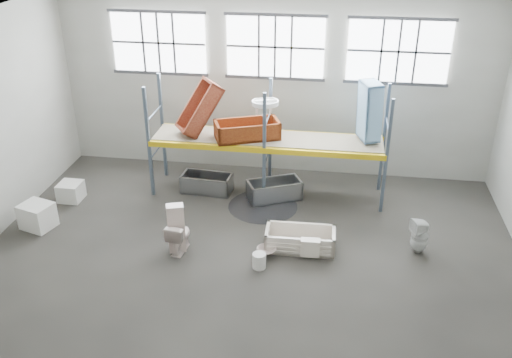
% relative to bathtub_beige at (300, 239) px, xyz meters
% --- Properties ---
extents(floor, '(12.00, 10.00, 0.10)m').
position_rel_bathtub_beige_xyz_m(floor, '(-1.10, -0.94, -0.28)').
color(floor, '#47433D').
rests_on(floor, ground).
extents(ceiling, '(12.00, 10.00, 0.10)m').
position_rel_bathtub_beige_xyz_m(ceiling, '(-1.10, -0.94, 4.82)').
color(ceiling, silver).
rests_on(ceiling, ground).
extents(wall_back, '(12.00, 0.10, 5.00)m').
position_rel_bathtub_beige_xyz_m(wall_back, '(-1.10, 4.11, 2.27)').
color(wall_back, '#9C9C90').
rests_on(wall_back, ground).
extents(wall_front, '(12.00, 0.10, 5.00)m').
position_rel_bathtub_beige_xyz_m(wall_front, '(-1.10, -5.99, 2.27)').
color(wall_front, '#B4B3A7').
rests_on(wall_front, ground).
extents(window_left, '(2.60, 0.04, 1.60)m').
position_rel_bathtub_beige_xyz_m(window_left, '(-4.30, 4.00, 3.37)').
color(window_left, white).
rests_on(window_left, wall_back).
extents(window_mid, '(2.60, 0.04, 1.60)m').
position_rel_bathtub_beige_xyz_m(window_mid, '(-1.10, 4.00, 3.37)').
color(window_mid, white).
rests_on(window_mid, wall_back).
extents(window_right, '(2.60, 0.04, 1.60)m').
position_rel_bathtub_beige_xyz_m(window_right, '(2.10, 4.00, 3.37)').
color(window_right, white).
rests_on(window_right, wall_back).
extents(rack_upright_la, '(0.08, 0.08, 3.00)m').
position_rel_bathtub_beige_xyz_m(rack_upright_la, '(-4.10, 1.96, 1.27)').
color(rack_upright_la, slate).
rests_on(rack_upright_la, floor).
extents(rack_upright_lb, '(0.08, 0.08, 3.00)m').
position_rel_bathtub_beige_xyz_m(rack_upright_lb, '(-4.10, 3.16, 1.27)').
color(rack_upright_lb, slate).
rests_on(rack_upright_lb, floor).
extents(rack_upright_ma, '(0.08, 0.08, 3.00)m').
position_rel_bathtub_beige_xyz_m(rack_upright_ma, '(-1.10, 1.96, 1.27)').
color(rack_upright_ma, slate).
rests_on(rack_upright_ma, floor).
extents(rack_upright_mb, '(0.08, 0.08, 3.00)m').
position_rel_bathtub_beige_xyz_m(rack_upright_mb, '(-1.10, 3.16, 1.27)').
color(rack_upright_mb, slate).
rests_on(rack_upright_mb, floor).
extents(rack_upright_ra, '(0.08, 0.08, 3.00)m').
position_rel_bathtub_beige_xyz_m(rack_upright_ra, '(1.90, 1.96, 1.27)').
color(rack_upright_ra, slate).
rests_on(rack_upright_ra, floor).
extents(rack_upright_rb, '(0.08, 0.08, 3.00)m').
position_rel_bathtub_beige_xyz_m(rack_upright_rb, '(1.90, 3.16, 1.27)').
color(rack_upright_rb, slate).
rests_on(rack_upright_rb, floor).
extents(rack_beam_front, '(6.00, 0.10, 0.14)m').
position_rel_bathtub_beige_xyz_m(rack_beam_front, '(-1.10, 1.96, 1.27)').
color(rack_beam_front, yellow).
rests_on(rack_beam_front, floor).
extents(rack_beam_back, '(6.00, 0.10, 0.14)m').
position_rel_bathtub_beige_xyz_m(rack_beam_back, '(-1.10, 3.16, 1.27)').
color(rack_beam_back, yellow).
rests_on(rack_beam_back, floor).
extents(shelf_deck, '(5.90, 1.10, 0.03)m').
position_rel_bathtub_beige_xyz_m(shelf_deck, '(-1.10, 2.56, 1.35)').
color(shelf_deck, gray).
rests_on(shelf_deck, floor).
extents(wet_patch, '(1.80, 1.80, 0.00)m').
position_rel_bathtub_beige_xyz_m(wet_patch, '(-1.10, 1.76, -0.23)').
color(wet_patch, black).
rests_on(wet_patch, floor).
extents(bathtub_beige, '(1.59, 0.78, 0.46)m').
position_rel_bathtub_beige_xyz_m(bathtub_beige, '(0.00, 0.00, 0.00)').
color(bathtub_beige, silver).
rests_on(bathtub_beige, floor).
extents(cistern_spare, '(0.43, 0.22, 0.40)m').
position_rel_bathtub_beige_xyz_m(cistern_spare, '(0.25, -0.37, 0.05)').
color(cistern_spare, silver).
rests_on(cistern_spare, bathtub_beige).
extents(sink_in_tub, '(0.52, 0.52, 0.15)m').
position_rel_bathtub_beige_xyz_m(sink_in_tub, '(-0.71, -0.46, -0.07)').
color(sink_in_tub, beige).
rests_on(sink_in_tub, bathtub_beige).
extents(toilet_beige, '(0.50, 0.78, 0.75)m').
position_rel_bathtub_beige_xyz_m(toilet_beige, '(-2.68, -0.49, 0.14)').
color(toilet_beige, beige).
rests_on(toilet_beige, floor).
extents(cistern_tall, '(0.44, 0.35, 1.17)m').
position_rel_bathtub_beige_xyz_m(cistern_tall, '(-2.73, -0.50, 0.35)').
color(cistern_tall, beige).
rests_on(cistern_tall, floor).
extents(toilet_white, '(0.50, 0.50, 0.84)m').
position_rel_bathtub_beige_xyz_m(toilet_white, '(2.64, 0.23, 0.19)').
color(toilet_white, silver).
rests_on(toilet_white, floor).
extents(steel_tub_left, '(1.37, 0.71, 0.49)m').
position_rel_bathtub_beige_xyz_m(steel_tub_left, '(-2.71, 2.37, 0.01)').
color(steel_tub_left, '#929599').
rests_on(steel_tub_left, floor).
extents(steel_tub_right, '(1.53, 1.17, 0.51)m').
position_rel_bathtub_beige_xyz_m(steel_tub_right, '(-0.86, 2.23, 0.02)').
color(steel_tub_right, '#B6BABF').
rests_on(steel_tub_right, floor).
extents(rust_tub_flat, '(1.79, 1.31, 0.46)m').
position_rel_bathtub_beige_xyz_m(rust_tub_flat, '(-1.61, 2.47, 1.59)').
color(rust_tub_flat, '#944818').
rests_on(rust_tub_flat, shelf_deck).
extents(rust_tub_tilted, '(1.38, 1.25, 1.46)m').
position_rel_bathtub_beige_xyz_m(rust_tub_tilted, '(-2.87, 2.60, 2.06)').
color(rust_tub_tilted, '#974E2D').
rests_on(rust_tub_tilted, shelf_deck).
extents(sink_on_shelf, '(0.81, 0.72, 0.60)m').
position_rel_bathtub_beige_xyz_m(sink_on_shelf, '(-1.14, 2.41, 1.86)').
color(sink_on_shelf, white).
rests_on(sink_on_shelf, rust_tub_flat).
extents(blue_tub_upright, '(0.66, 0.81, 1.49)m').
position_rel_bathtub_beige_xyz_m(blue_tub_upright, '(1.44, 2.74, 2.16)').
color(blue_tub_upright, '#83B7E4').
rests_on(blue_tub_upright, shelf_deck).
extents(bucket, '(0.32, 0.32, 0.34)m').
position_rel_bathtub_beige_xyz_m(bucket, '(-0.81, -0.87, -0.06)').
color(bucket, white).
rests_on(bucket, floor).
extents(carton_near, '(0.87, 0.80, 0.62)m').
position_rel_bathtub_beige_xyz_m(carton_near, '(-6.33, -0.03, 0.08)').
color(carton_near, white).
rests_on(carton_near, floor).
extents(carton_far, '(0.58, 0.58, 0.48)m').
position_rel_bathtub_beige_xyz_m(carton_far, '(-6.15, 1.38, 0.01)').
color(carton_far, beige).
rests_on(carton_far, floor).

